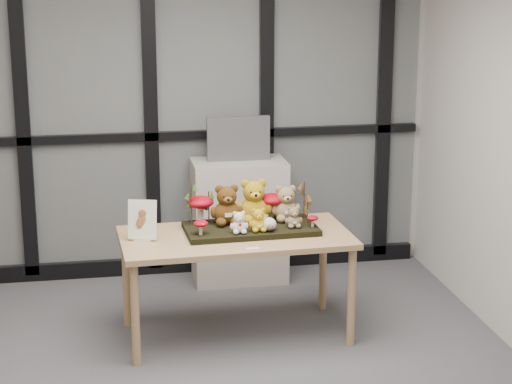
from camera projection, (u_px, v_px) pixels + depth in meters
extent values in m
plane|color=#B1AFA7|center=(86.00, 89.00, 6.57)|extent=(5.00, 0.00, 5.00)
cube|color=#2D383F|center=(86.00, 90.00, 6.54)|extent=(4.90, 0.02, 2.70)
cube|color=black|center=(95.00, 269.00, 6.89)|extent=(4.90, 0.06, 0.12)
cube|color=black|center=(88.00, 138.00, 6.63)|extent=(4.90, 0.06, 0.06)
cube|color=black|center=(21.00, 92.00, 6.47)|extent=(0.10, 0.06, 2.70)
cube|color=black|center=(150.00, 88.00, 6.62)|extent=(0.10, 0.06, 2.70)
cube|color=black|center=(267.00, 85.00, 6.77)|extent=(0.10, 0.06, 2.70)
cube|color=black|center=(385.00, 82.00, 6.92)|extent=(0.10, 0.06, 2.70)
cube|color=tan|center=(236.00, 238.00, 5.70)|extent=(1.44, 0.77, 0.04)
cylinder|color=tan|center=(135.00, 315.00, 5.36)|extent=(0.05, 0.05, 0.63)
cylinder|color=tan|center=(126.00, 280.00, 5.94)|extent=(0.05, 0.05, 0.63)
cylinder|color=tan|center=(351.00, 297.00, 5.64)|extent=(0.05, 0.05, 0.63)
cylinder|color=tan|center=(323.00, 265.00, 6.21)|extent=(0.05, 0.05, 0.63)
cube|color=black|center=(251.00, 229.00, 5.77)|extent=(0.83, 0.44, 0.04)
cube|color=silver|center=(143.00, 239.00, 5.60)|extent=(0.11, 0.09, 0.01)
cube|color=white|center=(142.00, 220.00, 5.56)|extent=(0.18, 0.09, 0.24)
ellipsoid|color=brown|center=(143.00, 223.00, 5.56)|extent=(0.08, 0.01, 0.09)
ellipsoid|color=brown|center=(142.00, 213.00, 5.55)|extent=(0.05, 0.01, 0.05)
cube|color=white|center=(253.00, 248.00, 5.44)|extent=(0.08, 0.03, 0.00)
cube|color=#ABA499|center=(239.00, 221.00, 6.74)|extent=(0.67, 0.39, 0.90)
cube|color=#52545A|center=(238.00, 139.00, 6.61)|extent=(0.45, 0.05, 0.32)
cube|color=black|center=(239.00, 139.00, 6.59)|extent=(0.40, 0.00, 0.26)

